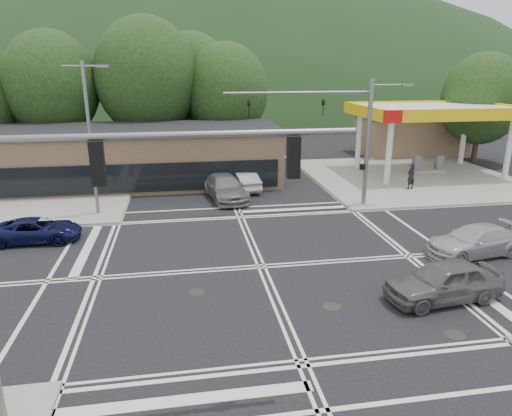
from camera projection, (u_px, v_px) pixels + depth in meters
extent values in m
plane|color=black|center=(261.00, 267.00, 20.68)|extent=(120.00, 120.00, 0.00)
cube|color=gray|center=(410.00, 177.00, 37.13)|extent=(16.00, 16.00, 0.15)
cube|color=gray|center=(17.00, 193.00, 32.43)|extent=(16.00, 16.00, 0.15)
cylinder|color=silver|center=(389.00, 153.00, 34.06)|extent=(0.44, 0.44, 5.00)
cylinder|color=silver|center=(359.00, 141.00, 39.71)|extent=(0.44, 0.44, 5.00)
cylinder|color=silver|center=(509.00, 149.00, 35.63)|extent=(0.44, 0.44, 5.00)
cylinder|color=silver|center=(464.00, 138.00, 41.28)|extent=(0.44, 0.44, 5.00)
cube|color=silver|center=(434.00, 110.00, 36.84)|extent=(12.00, 8.00, 0.60)
cube|color=yellow|center=(463.00, 115.00, 33.07)|extent=(12.20, 0.25, 0.90)
cube|color=yellow|center=(410.00, 106.00, 40.60)|extent=(12.20, 0.25, 0.90)
cube|color=yellow|center=(363.00, 111.00, 35.90)|extent=(0.25, 8.20, 0.90)
cube|color=yellow|center=(501.00, 109.00, 37.78)|extent=(0.25, 8.20, 0.90)
cube|color=red|center=(393.00, 117.00, 32.07)|extent=(1.40, 0.12, 0.90)
cube|color=gray|center=(427.00, 171.00, 38.34)|extent=(3.00, 1.00, 0.30)
cube|color=slate|center=(417.00, 163.00, 37.97)|extent=(0.60, 0.50, 1.30)
cube|color=slate|center=(439.00, 163.00, 38.29)|extent=(0.60, 0.50, 1.30)
cube|color=#846B4F|center=(410.00, 135.00, 46.79)|extent=(10.00, 6.00, 3.80)
cube|color=brown|center=(120.00, 158.00, 34.84)|extent=(24.00, 8.00, 4.00)
ellipsoid|color=#1D3618|center=(193.00, 106.00, 105.45)|extent=(252.00, 126.00, 140.00)
cylinder|color=#382619|center=(59.00, 140.00, 40.37)|extent=(0.50, 0.50, 4.84)
ellipsoid|color=black|center=(51.00, 85.00, 38.96)|extent=(8.00, 8.00, 9.20)
cylinder|color=#382619|center=(151.00, 136.00, 41.56)|extent=(0.50, 0.50, 5.28)
ellipsoid|color=black|center=(147.00, 77.00, 40.02)|extent=(9.00, 9.00, 10.35)
cylinder|color=#382619|center=(227.00, 139.00, 42.78)|extent=(0.50, 0.50, 4.40)
ellipsoid|color=black|center=(226.00, 91.00, 41.51)|extent=(7.60, 7.60, 8.74)
cylinder|color=#382619|center=(193.00, 131.00, 46.02)|extent=(0.50, 0.50, 4.84)
ellipsoid|color=black|center=(191.00, 83.00, 44.61)|extent=(8.40, 8.40, 9.66)
cylinder|color=#382619|center=(476.00, 141.00, 42.69)|extent=(0.50, 0.50, 3.96)
ellipsoid|color=black|center=(482.00, 99.00, 41.54)|extent=(7.20, 7.20, 8.28)
cylinder|color=slate|center=(91.00, 142.00, 26.48)|extent=(0.20, 0.20, 9.00)
cylinder|color=slate|center=(82.00, 66.00, 25.24)|extent=(2.20, 0.12, 0.12)
cube|color=slate|center=(103.00, 66.00, 25.41)|extent=(0.60, 0.25, 0.15)
cylinder|color=slate|center=(368.00, 145.00, 28.50)|extent=(0.28, 0.28, 8.00)
cylinder|color=slate|center=(299.00, 93.00, 26.84)|extent=(9.00, 0.16, 0.16)
imported|color=black|center=(323.00, 108.00, 27.34)|extent=(0.16, 0.20, 1.00)
imported|color=black|center=(249.00, 109.00, 26.64)|extent=(0.16, 0.20, 1.00)
cylinder|color=slate|center=(391.00, 85.00, 27.61)|extent=(2.40, 0.12, 0.12)
cube|color=slate|center=(408.00, 85.00, 27.79)|extent=(0.70, 0.30, 0.15)
cube|color=black|center=(362.00, 167.00, 28.87)|extent=(0.25, 0.30, 0.35)
cylinder|color=slate|center=(164.00, 135.00, 10.23)|extent=(9.00, 0.16, 0.16)
cube|color=black|center=(98.00, 164.00, 10.18)|extent=(0.30, 0.25, 1.00)
cube|color=black|center=(294.00, 158.00, 10.88)|extent=(0.30, 0.25, 1.00)
imported|color=#0D0F3A|center=(36.00, 230.00, 23.49)|extent=(4.43, 2.10, 1.22)
imported|color=#545659|center=(444.00, 281.00, 17.53)|extent=(4.78, 2.35, 1.57)
imported|color=#A9ACB0|center=(475.00, 241.00, 21.81)|extent=(5.06, 2.58, 1.41)
imported|color=#9B9EA1|center=(243.00, 180.00, 33.35)|extent=(2.20, 4.50, 1.42)
imported|color=silver|center=(245.00, 170.00, 36.18)|extent=(2.14, 4.75, 1.59)
imported|color=slate|center=(225.00, 187.00, 31.06)|extent=(3.13, 5.80, 1.60)
imported|color=black|center=(411.00, 176.00, 32.95)|extent=(0.79, 0.63, 1.89)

